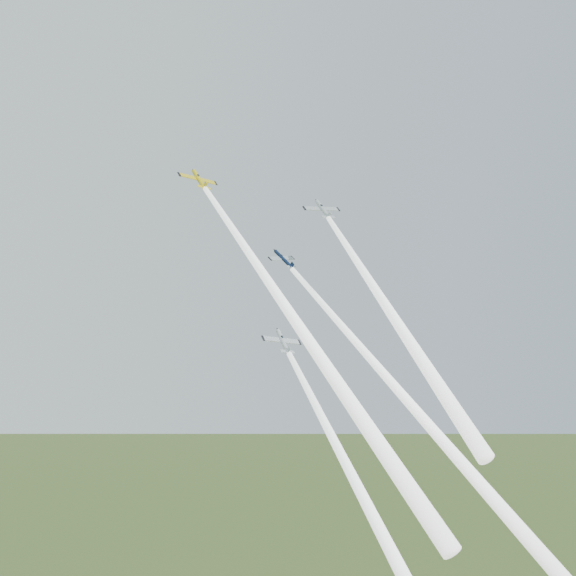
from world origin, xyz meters
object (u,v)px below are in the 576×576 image
object	(u,v)px
plane_navy	(283,259)
plane_silver_right	(323,209)
plane_yellow	(199,179)
plane_silver_low	(283,341)

from	to	relation	value
plane_navy	plane_silver_right	size ratio (longest dim) A/B	0.86
plane_yellow	plane_silver_low	distance (m)	33.79
plane_silver_right	plane_yellow	bearing A→B (deg)	176.08
plane_yellow	plane_navy	size ratio (longest dim) A/B	1.18
plane_navy	plane_silver_low	xyz separation A→B (m)	(-5.92, -12.47, -16.79)
plane_silver_right	plane_silver_low	size ratio (longest dim) A/B	1.05
plane_yellow	plane_silver_low	xyz separation A→B (m)	(12.42, -9.79, -29.86)
plane_silver_right	plane_silver_low	distance (m)	30.15
plane_yellow	plane_silver_low	size ratio (longest dim) A/B	1.06
plane_navy	plane_silver_right	bearing A→B (deg)	-56.97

